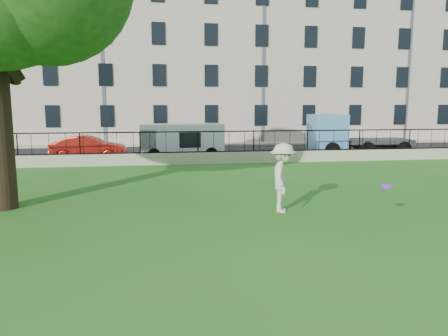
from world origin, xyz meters
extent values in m
plane|color=#1C6117|center=(0.00, 0.00, 0.00)|extent=(120.00, 120.00, 0.00)
cube|color=tan|center=(0.00, 12.00, 0.30)|extent=(50.00, 0.40, 0.60)
cube|color=black|center=(0.00, 12.00, 0.63)|extent=(50.00, 0.05, 0.06)
cube|color=black|center=(0.00, 12.00, 1.70)|extent=(50.00, 0.05, 0.06)
cube|color=black|center=(0.00, 16.70, 0.01)|extent=(60.00, 9.00, 0.01)
cube|color=tan|center=(0.00, 21.90, 0.06)|extent=(60.00, 1.40, 0.12)
cube|color=#BDB196|center=(0.00, 27.60, 6.50)|extent=(56.00, 10.00, 13.00)
imported|color=beige|center=(1.62, 1.50, 1.03)|extent=(1.15, 1.51, 2.07)
cylinder|color=purple|center=(4.00, -0.15, 1.02)|extent=(0.33, 0.33, 0.12)
imported|color=red|center=(-5.96, 14.40, 0.67)|extent=(4.16, 1.63, 1.35)
cube|color=silver|center=(-0.73, 14.40, 0.99)|extent=(4.76, 1.93, 1.98)
cube|color=#5A9CD4|center=(10.03, 14.40, 1.24)|extent=(5.99, 2.31, 2.48)
camera|label=1|loc=(-1.94, -10.84, 3.28)|focal=35.00mm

